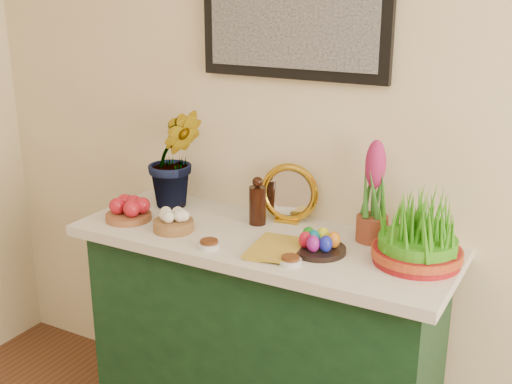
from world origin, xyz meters
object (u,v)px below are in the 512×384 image
Objects in this scene: mirror at (289,194)px; book at (253,244)px; wheatgrass_sabzeh at (418,233)px; hyacinth_green at (175,142)px; sideboard at (262,347)px.

mirror is 1.06× the size of book.
mirror is 0.56m from wheatgrass_sabzeh.
book is 0.56m from wheatgrass_sabzeh.
hyacinth_green is 2.31× the size of mirror.
hyacinth_green is 0.51m from mirror.
hyacinth_green is 0.60m from book.
sideboard is 4.40× the size of wheatgrass_sabzeh.
wheatgrass_sabzeh is at bearing 8.99° from book.
sideboard is 5.58× the size of mirror.
sideboard is 0.80m from wheatgrass_sabzeh.
hyacinth_green is at bearing 165.77° from sideboard.
sideboard is 5.92× the size of book.
mirror reaches higher than sideboard.
sideboard is at bearing -176.74° from wheatgrass_sabzeh.
hyacinth_green is (-0.46, 0.12, 0.73)m from sideboard.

